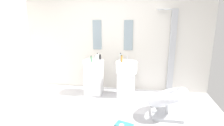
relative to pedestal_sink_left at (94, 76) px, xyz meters
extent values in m
cube|color=silver|center=(0.40, -1.14, -0.49)|extent=(4.80, 3.60, 0.04)
cube|color=silver|center=(0.40, 0.51, 0.83)|extent=(4.80, 0.10, 2.60)
cube|color=white|center=(0.00, 0.00, -0.18)|extent=(0.40, 0.40, 0.59)
cylinder|color=white|center=(0.00, 0.00, 0.25)|extent=(0.50, 0.50, 0.26)
cylinder|color=#B7BABF|center=(0.00, 0.14, 0.43)|extent=(0.02, 0.02, 0.10)
cube|color=white|center=(0.80, 0.00, -0.18)|extent=(0.40, 0.40, 0.59)
cylinder|color=white|center=(0.80, 0.00, 0.25)|extent=(0.50, 0.50, 0.26)
cylinder|color=#B7BABF|center=(0.80, 0.14, 0.43)|extent=(0.02, 0.02, 0.10)
cube|color=#8C9EA8|center=(0.00, 0.44, 0.95)|extent=(0.22, 0.03, 0.74)
cube|color=#8C9EA8|center=(0.80, 0.44, 0.95)|extent=(0.22, 0.03, 0.74)
cube|color=#B7BABF|center=(1.86, 0.39, 0.56)|extent=(0.14, 0.08, 2.05)
cylinder|color=#B7BABF|center=(1.71, 0.37, 1.56)|extent=(0.30, 0.02, 0.02)
cylinder|color=#B7BABF|center=(1.56, 0.34, 1.56)|extent=(0.24, 0.24, 0.02)
cube|color=#B7BABF|center=(1.64, -0.83, -0.44)|extent=(0.56, 0.50, 0.06)
cylinder|color=#B7BABF|center=(1.64, -0.83, -0.27)|extent=(0.05, 0.05, 0.34)
torus|color=silver|center=(1.64, -0.83, -0.07)|extent=(1.09, 1.09, 0.49)
cube|color=#B2B2B7|center=(0.79, -1.29, -0.46)|extent=(1.23, 0.86, 0.01)
cube|color=teal|center=(0.88, -1.33, -0.44)|extent=(0.34, 0.27, 0.03)
cylinder|color=white|center=(0.08, 0.09, 0.45)|extent=(0.05, 0.05, 0.14)
cylinder|color=black|center=(0.08, 0.09, 0.53)|extent=(0.03, 0.03, 0.02)
cylinder|color=#99999E|center=(0.67, 0.03, 0.44)|extent=(0.05, 0.05, 0.13)
cylinder|color=black|center=(0.67, 0.03, 0.52)|extent=(0.03, 0.03, 0.02)
cylinder|color=#59996B|center=(-0.01, -0.15, 0.44)|extent=(0.04, 0.04, 0.13)
cylinder|color=black|center=(-0.01, -0.15, 0.52)|extent=(0.02, 0.02, 0.02)
cylinder|color=#C68C38|center=(0.69, -0.07, 0.46)|extent=(0.04, 0.04, 0.15)
cylinder|color=black|center=(0.69, -0.07, 0.54)|extent=(0.02, 0.02, 0.02)
cylinder|color=black|center=(0.14, 0.12, 0.44)|extent=(0.04, 0.04, 0.11)
cylinder|color=black|center=(0.14, 0.12, 0.50)|extent=(0.02, 0.02, 0.02)
cylinder|color=silver|center=(0.65, 0.05, 0.47)|extent=(0.04, 0.04, 0.17)
cylinder|color=black|center=(0.65, 0.05, 0.56)|extent=(0.02, 0.02, 0.02)
camera|label=1|loc=(1.12, -4.17, 1.37)|focal=29.56mm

